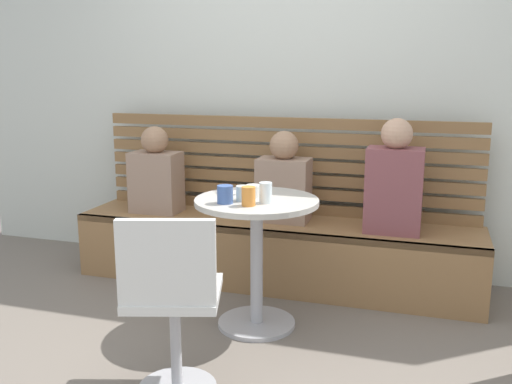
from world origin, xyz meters
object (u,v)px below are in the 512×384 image
(cup_ceramic_white, at_px, (253,191))
(cafe_table, at_px, (257,238))
(person_adult, at_px, (394,182))
(person_child_middle, at_px, (156,175))
(person_child_left, at_px, (284,182))
(cup_mug_blue, at_px, (225,194))
(cup_glass_short, at_px, (243,193))
(plate_small, at_px, (231,192))
(booth_bench, at_px, (274,252))
(cup_tumbler_orange, at_px, (248,196))
(cup_water_clear, at_px, (266,193))
(white_chair, at_px, (172,300))

(cup_ceramic_white, bearing_deg, cafe_table, -45.93)
(person_adult, relative_size, person_child_middle, 1.16)
(person_child_left, relative_size, cup_mug_blue, 6.32)
(person_adult, xyz_separation_m, person_child_middle, (-1.63, 0.03, -0.05))
(person_child_middle, height_order, cup_ceramic_white, person_child_middle)
(cup_glass_short, xyz_separation_m, plate_small, (-0.13, 0.17, -0.03))
(cup_ceramic_white, bearing_deg, plate_small, 152.81)
(person_adult, height_order, person_child_left, person_adult)
(cup_ceramic_white, bearing_deg, booth_bench, 94.99)
(cup_tumbler_orange, bearing_deg, person_child_left, 92.13)
(cup_glass_short, height_order, cup_tumbler_orange, cup_tumbler_orange)
(plate_small, bearing_deg, cup_mug_blue, -77.45)
(person_child_middle, relative_size, cup_glass_short, 7.57)
(person_child_middle, bearing_deg, cup_glass_short, -38.78)
(cup_ceramic_white, xyz_separation_m, cup_water_clear, (0.10, -0.11, 0.02))
(cup_glass_short, bearing_deg, person_child_middle, 141.22)
(cup_ceramic_white, height_order, cup_tumbler_orange, cup_tumbler_orange)
(person_child_middle, xyz_separation_m, cup_mug_blue, (0.82, -0.80, 0.08))
(white_chair, bearing_deg, person_adult, 60.38)
(person_child_left, xyz_separation_m, cup_glass_short, (-0.03, -0.74, 0.08))
(plate_small, bearing_deg, person_child_middle, 144.38)
(person_child_middle, distance_m, cup_glass_short, 1.14)
(cup_glass_short, height_order, cup_mug_blue, cup_mug_blue)
(cup_water_clear, bearing_deg, booth_bench, 102.03)
(white_chair, distance_m, cup_glass_short, 0.82)
(cafe_table, bearing_deg, person_child_middle, 145.29)
(booth_bench, xyz_separation_m, person_child_middle, (-0.86, -0.01, 0.48))
(cup_glass_short, bearing_deg, cup_water_clear, -7.48)
(cup_mug_blue, bearing_deg, plate_small, 102.55)
(cup_glass_short, relative_size, cup_mug_blue, 0.84)
(cup_water_clear, bearing_deg, plate_small, 144.17)
(person_adult, height_order, cup_water_clear, person_adult)
(booth_bench, relative_size, cup_ceramic_white, 33.75)
(person_child_middle, distance_m, cup_ceramic_white, 1.11)
(person_child_left, bearing_deg, cup_water_clear, -82.63)
(white_chair, height_order, plate_small, white_chair)
(person_child_left, height_order, person_child_middle, person_child_middle)
(cup_tumbler_orange, bearing_deg, white_chair, -101.66)
(booth_bench, distance_m, plate_small, 0.77)
(white_chair, relative_size, cup_mug_blue, 8.95)
(cafe_table, relative_size, cup_mug_blue, 7.79)
(person_child_left, bearing_deg, person_child_middle, -178.19)
(cup_water_clear, bearing_deg, cup_ceramic_white, 133.85)
(person_adult, relative_size, cup_ceramic_white, 8.82)
(person_child_left, bearing_deg, cup_mug_blue, -97.09)
(cafe_table, relative_size, person_adult, 1.05)
(person_adult, distance_m, plate_small, 1.01)
(booth_bench, distance_m, white_chair, 1.49)
(white_chair, relative_size, person_adult, 1.20)
(white_chair, distance_m, cup_water_clear, 0.83)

